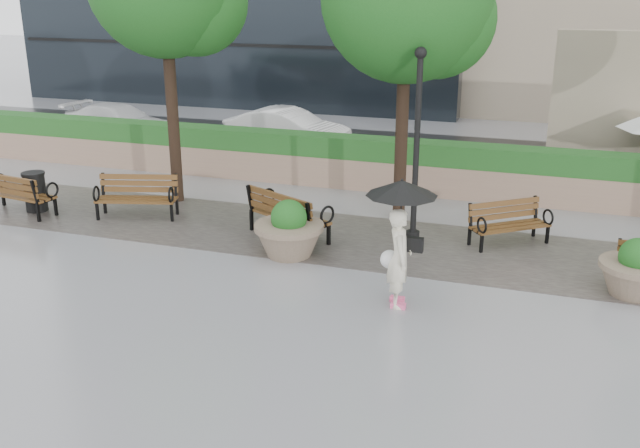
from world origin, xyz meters
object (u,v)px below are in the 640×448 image
(bench_3, at_px, (509,232))
(planter_left, at_px, (289,234))
(bench_0, at_px, (19,202))
(planter_right, at_px, (635,273))
(trash_bin, at_px, (35,193))
(car_left, at_px, (119,122))
(pedestrian, at_px, (400,231))
(bench_1, at_px, (138,206))
(bench_2, at_px, (289,224))
(car_right, at_px, (288,130))
(lamppost, at_px, (416,162))

(bench_3, distance_m, planter_left, 4.59)
(bench_0, height_order, planter_right, planter_right)
(trash_bin, relative_size, car_left, 0.22)
(pedestrian, bearing_deg, planter_left, 43.24)
(bench_1, bearing_deg, planter_left, -31.09)
(car_left, height_order, pedestrian, pedestrian)
(bench_2, distance_m, car_right, 8.30)
(bench_1, bearing_deg, bench_0, 177.12)
(planter_left, xyz_separation_m, pedestrian, (2.56, -1.52, 0.87))
(planter_left, distance_m, pedestrian, 3.10)
(bench_3, bearing_deg, planter_left, 168.40)
(planter_right, relative_size, lamppost, 0.31)
(bench_1, bearing_deg, lamppost, -13.53)
(trash_bin, bearing_deg, bench_2, 1.48)
(bench_1, distance_m, planter_left, 4.36)
(trash_bin, bearing_deg, planter_left, -6.87)
(bench_1, distance_m, trash_bin, 2.59)
(bench_2, bearing_deg, car_left, -13.11)
(lamppost, bearing_deg, bench_1, -177.76)
(bench_0, bearing_deg, planter_right, -173.20)
(bench_1, relative_size, planter_left, 1.39)
(bench_0, distance_m, planter_left, 7.02)
(bench_2, bearing_deg, planter_left, 137.92)
(lamppost, xyz_separation_m, car_left, (-11.77, 7.12, -1.18))
(pedestrian, bearing_deg, car_left, 34.36)
(bench_0, xyz_separation_m, trash_bin, (0.23, 0.30, 0.16))
(planter_left, xyz_separation_m, planter_right, (6.38, 0.15, -0.04))
(bench_3, height_order, lamppost, lamppost)
(bench_3, height_order, car_right, car_right)
(bench_3, relative_size, planter_right, 1.37)
(bench_0, bearing_deg, trash_bin, -118.74)
(planter_right, height_order, lamppost, lamppost)
(pedestrian, bearing_deg, planter_right, -82.31)
(car_left, bearing_deg, lamppost, -113.91)
(lamppost, xyz_separation_m, pedestrian, (0.34, -2.92, -0.45))
(trash_bin, height_order, car_left, car_left)
(bench_0, relative_size, trash_bin, 2.14)
(bench_2, height_order, car_left, car_left)
(car_left, bearing_deg, car_right, -81.01)
(planter_right, xyz_separation_m, pedestrian, (-3.83, -1.68, 0.91))
(pedestrian, bearing_deg, car_right, 14.13)
(planter_right, bearing_deg, bench_3, 140.20)
(bench_0, relative_size, car_left, 0.47)
(bench_1, xyz_separation_m, trash_bin, (-2.57, -0.34, 0.16))
(car_right, distance_m, pedestrian, 11.85)
(bench_0, height_order, car_right, car_right)
(bench_0, bearing_deg, bench_2, -167.61)
(car_right, xyz_separation_m, pedestrian, (5.93, -10.23, 0.65))
(bench_2, relative_size, car_left, 0.50)
(bench_2, relative_size, lamppost, 0.51)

